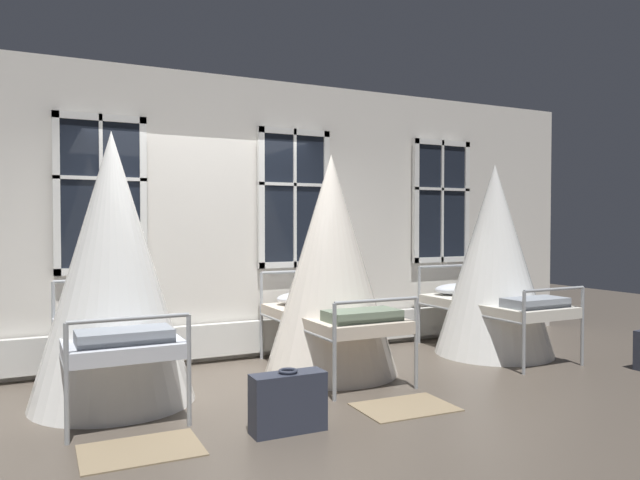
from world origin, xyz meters
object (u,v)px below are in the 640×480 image
(cot_second, at_px, (113,271))
(cot_third, at_px, (331,267))
(cot_fourth, at_px, (494,262))
(suitcase_dark, at_px, (288,402))

(cot_second, distance_m, cot_third, 2.16)
(cot_fourth, xyz_separation_m, suitcase_dark, (-3.24, -1.38, -0.87))
(cot_second, distance_m, suitcase_dark, 1.95)
(cot_fourth, relative_size, suitcase_dark, 4.00)
(cot_second, xyz_separation_m, suitcase_dark, (1.06, -1.35, -0.92))
(cot_second, bearing_deg, suitcase_dark, -142.35)
(cot_third, height_order, cot_fourth, cot_third)
(cot_third, bearing_deg, cot_second, 91.87)
(cot_third, height_order, suitcase_dark, cot_third)
(cot_third, bearing_deg, cot_fourth, -91.37)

